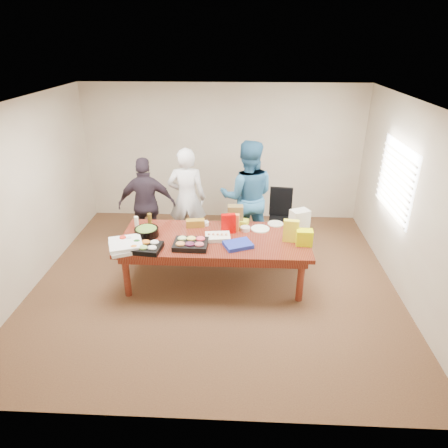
# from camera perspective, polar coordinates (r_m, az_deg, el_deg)

# --- Properties ---
(floor) EXTENTS (5.50, 5.00, 0.02)m
(floor) POSITION_cam_1_polar(r_m,az_deg,el_deg) (6.29, -1.30, -8.16)
(floor) COLOR #47301E
(floor) RESTS_ON ground
(ceiling) EXTENTS (5.50, 5.00, 0.02)m
(ceiling) POSITION_cam_1_polar(r_m,az_deg,el_deg) (5.29, -1.60, 17.18)
(ceiling) COLOR white
(ceiling) RESTS_ON wall_back
(wall_back) EXTENTS (5.50, 0.04, 2.70)m
(wall_back) POSITION_cam_1_polar(r_m,az_deg,el_deg) (8.02, -0.14, 10.12)
(wall_back) COLOR beige
(wall_back) RESTS_ON floor
(wall_front) EXTENTS (5.50, 0.04, 2.70)m
(wall_front) POSITION_cam_1_polar(r_m,az_deg,el_deg) (3.47, -4.45, -12.27)
(wall_front) COLOR beige
(wall_front) RESTS_ON floor
(wall_left) EXTENTS (0.04, 5.00, 2.70)m
(wall_left) POSITION_cam_1_polar(r_m,az_deg,el_deg) (6.45, -26.64, 3.49)
(wall_left) COLOR beige
(wall_left) RESTS_ON floor
(wall_right) EXTENTS (0.04, 5.00, 2.70)m
(wall_right) POSITION_cam_1_polar(r_m,az_deg,el_deg) (6.11, 25.28, 2.60)
(wall_right) COLOR beige
(wall_right) RESTS_ON floor
(window_panel) EXTENTS (0.03, 1.40, 1.10)m
(window_panel) POSITION_cam_1_polar(r_m,az_deg,el_deg) (6.57, 23.49, 5.86)
(window_panel) COLOR white
(window_panel) RESTS_ON wall_right
(window_blinds) EXTENTS (0.04, 1.36, 1.00)m
(window_blinds) POSITION_cam_1_polar(r_m,az_deg,el_deg) (6.56, 23.16, 5.88)
(window_blinds) COLOR beige
(window_blinds) RESTS_ON wall_right
(conference_table) EXTENTS (2.80, 1.20, 0.75)m
(conference_table) POSITION_cam_1_polar(r_m,az_deg,el_deg) (6.08, -1.34, -5.14)
(conference_table) COLOR #4C1C0F
(conference_table) RESTS_ON floor
(office_chair) EXTENTS (0.55, 0.55, 0.97)m
(office_chair) POSITION_cam_1_polar(r_m,az_deg,el_deg) (7.20, 8.19, 0.71)
(office_chair) COLOR black
(office_chair) RESTS_ON floor
(person_center) EXTENTS (0.67, 0.45, 1.81)m
(person_center) POSITION_cam_1_polar(r_m,az_deg,el_deg) (6.96, -5.35, 3.70)
(person_center) COLOR white
(person_center) RESTS_ON floor
(person_right) EXTENTS (0.95, 0.75, 1.96)m
(person_right) POSITION_cam_1_polar(r_m,az_deg,el_deg) (6.80, 3.38, 3.91)
(person_right) COLOR #2A618A
(person_right) RESTS_ON floor
(person_left) EXTENTS (1.02, 0.52, 1.67)m
(person_left) POSITION_cam_1_polar(r_m,az_deg,el_deg) (6.97, -11.04, 2.74)
(person_left) COLOR #2D232D
(person_left) RESTS_ON floor
(veggie_tray) EXTENTS (0.50, 0.41, 0.07)m
(veggie_tray) POSITION_cam_1_polar(r_m,az_deg,el_deg) (5.67, -11.36, -3.37)
(veggie_tray) COLOR black
(veggie_tray) RESTS_ON conference_table
(fruit_tray) EXTENTS (0.49, 0.39, 0.07)m
(fruit_tray) POSITION_cam_1_polar(r_m,az_deg,el_deg) (5.66, -4.82, -2.93)
(fruit_tray) COLOR black
(fruit_tray) RESTS_ON conference_table
(sheet_cake) EXTENTS (0.39, 0.31, 0.06)m
(sheet_cake) POSITION_cam_1_polar(r_m,az_deg,el_deg) (5.86, -0.92, -1.88)
(sheet_cake) COLOR white
(sheet_cake) RESTS_ON conference_table
(salad_bowl) EXTENTS (0.44, 0.44, 0.12)m
(salad_bowl) POSITION_cam_1_polar(r_m,az_deg,el_deg) (6.05, -11.10, -1.15)
(salad_bowl) COLOR black
(salad_bowl) RESTS_ON conference_table
(chip_bag_blue) EXTENTS (0.46, 0.41, 0.06)m
(chip_bag_blue) POSITION_cam_1_polar(r_m,az_deg,el_deg) (5.65, 2.04, -2.99)
(chip_bag_blue) COLOR #1F30A2
(chip_bag_blue) RESTS_ON conference_table
(chip_bag_red) EXTENTS (0.22, 0.13, 0.31)m
(chip_bag_red) POSITION_cam_1_polar(r_m,az_deg,el_deg) (5.99, 0.64, 0.06)
(chip_bag_red) COLOR #B50300
(chip_bag_red) RESTS_ON conference_table
(chip_bag_yellow) EXTENTS (0.23, 0.12, 0.33)m
(chip_bag_yellow) POSITION_cam_1_polar(r_m,az_deg,el_deg) (5.81, 9.61, -0.98)
(chip_bag_yellow) COLOR yellow
(chip_bag_yellow) RESTS_ON conference_table
(chip_bag_orange) EXTENTS (0.18, 0.09, 0.27)m
(chip_bag_orange) POSITION_cam_1_polar(r_m,az_deg,el_deg) (6.07, 1.37, 0.24)
(chip_bag_orange) COLOR #DD883F
(chip_bag_orange) RESTS_ON conference_table
(mayo_jar) EXTENTS (0.10, 0.10, 0.12)m
(mayo_jar) POSITION_cam_1_polar(r_m,az_deg,el_deg) (6.11, 0.64, -0.34)
(mayo_jar) COLOR white
(mayo_jar) RESTS_ON conference_table
(mustard_bottle) EXTENTS (0.06, 0.06, 0.18)m
(mustard_bottle) POSITION_cam_1_polar(r_m,az_deg,el_deg) (6.21, 1.06, 0.39)
(mustard_bottle) COLOR #D5DB07
(mustard_bottle) RESTS_ON conference_table
(dressing_bottle) EXTENTS (0.07, 0.07, 0.21)m
(dressing_bottle) POSITION_cam_1_polar(r_m,az_deg,el_deg) (6.34, -10.64, 0.61)
(dressing_bottle) COLOR #5A4312
(dressing_bottle) RESTS_ON conference_table
(ranch_bottle) EXTENTS (0.07, 0.07, 0.20)m
(ranch_bottle) POSITION_cam_1_polar(r_m,az_deg,el_deg) (6.30, -12.48, 0.23)
(ranch_bottle) COLOR white
(ranch_bottle) RESTS_ON conference_table
(banana_bunch) EXTENTS (0.30, 0.22, 0.09)m
(banana_bunch) POSITION_cam_1_polar(r_m,az_deg,el_deg) (6.30, 2.26, 0.29)
(banana_bunch) COLOR #C9D526
(banana_bunch) RESTS_ON conference_table
(bread_loaf) EXTENTS (0.31, 0.17, 0.12)m
(bread_loaf) POSITION_cam_1_polar(r_m,az_deg,el_deg) (6.24, -4.15, 0.12)
(bread_loaf) COLOR olive
(bread_loaf) RESTS_ON conference_table
(kraft_bag) EXTENTS (0.25, 0.15, 0.32)m
(kraft_bag) POSITION_cam_1_polar(r_m,az_deg,el_deg) (6.26, 1.64, 1.29)
(kraft_bag) COLOR brown
(kraft_bag) RESTS_ON conference_table
(red_cup) EXTENTS (0.11, 0.11, 0.12)m
(red_cup) POSITION_cam_1_polar(r_m,az_deg,el_deg) (5.87, -14.33, -2.32)
(red_cup) COLOR red
(red_cup) RESTS_ON conference_table
(clear_cup_a) EXTENTS (0.08, 0.08, 0.11)m
(clear_cup_a) POSITION_cam_1_polar(r_m,az_deg,el_deg) (5.86, -13.51, -2.38)
(clear_cup_a) COLOR silver
(clear_cup_a) RESTS_ON conference_table
(clear_cup_b) EXTENTS (0.08, 0.08, 0.10)m
(clear_cup_b) POSITION_cam_1_polar(r_m,az_deg,el_deg) (5.98, -11.27, -1.62)
(clear_cup_b) COLOR white
(clear_cup_b) RESTS_ON conference_table
(pizza_box_lower) EXTENTS (0.59, 0.59, 0.05)m
(pizza_box_lower) POSITION_cam_1_polar(r_m,az_deg,el_deg) (5.76, -13.90, -3.26)
(pizza_box_lower) COLOR silver
(pizza_box_lower) RESTS_ON conference_table
(pizza_box_upper) EXTENTS (0.57, 0.57, 0.05)m
(pizza_box_upper) POSITION_cam_1_polar(r_m,az_deg,el_deg) (5.75, -14.00, -2.76)
(pizza_box_upper) COLOR white
(pizza_box_upper) RESTS_ON pizza_box_lower
(plate_a) EXTENTS (0.35, 0.35, 0.02)m
(plate_a) POSITION_cam_1_polar(r_m,az_deg,el_deg) (6.18, 5.23, -0.69)
(plate_a) COLOR white
(plate_a) RESTS_ON conference_table
(plate_b) EXTENTS (0.30, 0.30, 0.02)m
(plate_b) POSITION_cam_1_polar(r_m,az_deg,el_deg) (6.37, 7.43, 0.04)
(plate_b) COLOR beige
(plate_b) RESTS_ON conference_table
(dip_bowl_a) EXTENTS (0.18, 0.18, 0.06)m
(dip_bowl_a) POSITION_cam_1_polar(r_m,az_deg,el_deg) (6.12, 3.09, -0.67)
(dip_bowl_a) COLOR beige
(dip_bowl_a) RESTS_ON conference_table
(dip_bowl_b) EXTENTS (0.18, 0.18, 0.06)m
(dip_bowl_b) POSITION_cam_1_polar(r_m,az_deg,el_deg) (6.29, -2.84, 0.07)
(dip_bowl_b) COLOR white
(dip_bowl_b) RESTS_ON conference_table
(grocery_bag_white) EXTENTS (0.33, 0.30, 0.29)m
(grocery_bag_white) POSITION_cam_1_polar(r_m,az_deg,el_deg) (6.26, 10.84, 0.71)
(grocery_bag_white) COLOR beige
(grocery_bag_white) RESTS_ON conference_table
(grocery_bag_yellow) EXTENTS (0.24, 0.17, 0.23)m
(grocery_bag_yellow) POSITION_cam_1_polar(r_m,az_deg,el_deg) (5.78, 11.49, -1.91)
(grocery_bag_yellow) COLOR #F2FF00
(grocery_bag_yellow) RESTS_ON conference_table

